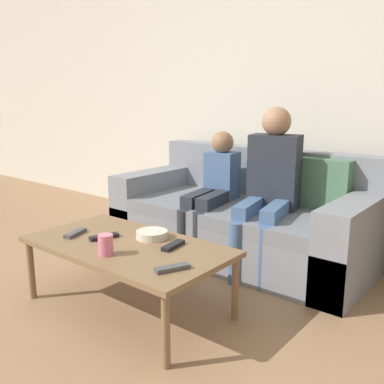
# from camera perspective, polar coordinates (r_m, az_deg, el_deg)

# --- Properties ---
(wall_back) EXTENTS (12.00, 0.06, 2.60)m
(wall_back) POSITION_cam_1_polar(r_m,az_deg,el_deg) (3.77, 10.26, 13.93)
(wall_back) COLOR beige
(wall_back) RESTS_ON ground_plane
(couch) EXTENTS (1.95, 0.92, 0.80)m
(couch) POSITION_cam_1_polar(r_m,az_deg,el_deg) (3.31, 6.93, -3.77)
(couch) COLOR gray
(couch) RESTS_ON ground_plane
(coffee_table) EXTENTS (1.18, 0.64, 0.39)m
(coffee_table) POSITION_cam_1_polar(r_m,az_deg,el_deg) (2.46, -8.66, -7.54)
(coffee_table) COLOR brown
(coffee_table) RESTS_ON ground_plane
(person_adult) EXTENTS (0.43, 0.68, 1.13)m
(person_adult) POSITION_cam_1_polar(r_m,az_deg,el_deg) (3.02, 10.44, 1.86)
(person_adult) COLOR #476693
(person_adult) RESTS_ON ground_plane
(person_child) EXTENTS (0.31, 0.66, 0.94)m
(person_child) POSITION_cam_1_polar(r_m,az_deg,el_deg) (3.25, 2.90, 0.71)
(person_child) COLOR #282D38
(person_child) RESTS_ON ground_plane
(cup_near) EXTENTS (0.08, 0.08, 0.11)m
(cup_near) POSITION_cam_1_polar(r_m,az_deg,el_deg) (2.28, -11.43, -6.92)
(cup_near) COLOR pink
(cup_near) RESTS_ON coffee_table
(tv_remote_0) EXTENTS (0.11, 0.17, 0.02)m
(tv_remote_0) POSITION_cam_1_polar(r_m,az_deg,el_deg) (2.06, -2.65, -10.11)
(tv_remote_0) COLOR #47474C
(tv_remote_0) RESTS_ON coffee_table
(tv_remote_1) EXTENTS (0.10, 0.18, 0.02)m
(tv_remote_1) POSITION_cam_1_polar(r_m,az_deg,el_deg) (2.55, -11.63, -5.86)
(tv_remote_1) COLOR black
(tv_remote_1) RESTS_ON coffee_table
(tv_remote_2) EXTENTS (0.07, 0.18, 0.02)m
(tv_remote_2) POSITION_cam_1_polar(r_m,az_deg,el_deg) (2.36, -2.52, -7.13)
(tv_remote_2) COLOR black
(tv_remote_2) RESTS_ON coffee_table
(tv_remote_3) EXTENTS (0.10, 0.18, 0.02)m
(tv_remote_3) POSITION_cam_1_polar(r_m,az_deg,el_deg) (2.65, -15.30, -5.32)
(tv_remote_3) COLOR #47474C
(tv_remote_3) RESTS_ON coffee_table
(snack_bowl) EXTENTS (0.18, 0.18, 0.05)m
(snack_bowl) POSITION_cam_1_polar(r_m,az_deg,el_deg) (2.51, -5.36, -5.66)
(snack_bowl) COLOR beige
(snack_bowl) RESTS_ON coffee_table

